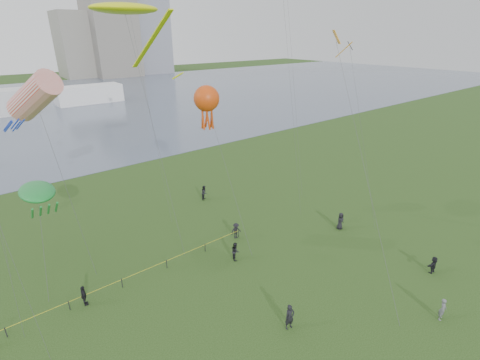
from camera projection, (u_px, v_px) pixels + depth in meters
ground_plane at (330, 330)px, 24.05m from camera, size 400.00×400.00×0.00m
lake at (36, 108)px, 95.82m from camera, size 400.00×120.00×0.08m
building_mid at (111, 33)px, 159.45m from camera, size 20.00×20.00×38.00m
building_low at (77, 45)px, 157.63m from camera, size 16.00×18.00×28.00m
pavilion_right at (89, 94)px, 101.49m from camera, size 18.00×7.00×5.00m
fence at (37, 318)px, 24.36m from camera, size 24.07×0.07×1.05m
kite_flyer at (443, 309)px, 24.67m from camera, size 0.71×0.54×1.74m
spectator_a at (235, 251)px, 31.29m from camera, size 0.95×1.04×1.72m
spectator_b at (236, 231)px, 34.57m from camera, size 1.15×0.76×1.66m
spectator_c at (84, 296)px, 25.98m from camera, size 0.51×1.03×1.70m
spectator_d at (340, 221)px, 36.18m from camera, size 0.93×0.63×1.83m
spectator_e at (433, 265)px, 29.57m from camera, size 1.45×0.48×1.55m
spectator_f at (290, 317)px, 23.87m from camera, size 0.79×0.60×1.95m
spectator_g at (204, 193)px, 42.64m from camera, size 1.12×1.09×1.82m
kite_stingray at (125, 9)px, 27.69m from camera, size 5.64×10.24×21.23m
kite_windsock at (34, 96)px, 24.74m from camera, size 4.34×5.24×16.79m
kite_creature at (37, 192)px, 26.94m from camera, size 2.66×5.83×8.08m
kite_octopus at (207, 99)px, 32.63m from camera, size 2.44×8.74×14.53m
kite_delta at (341, 53)px, 29.36m from camera, size 6.98×13.26×19.24m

